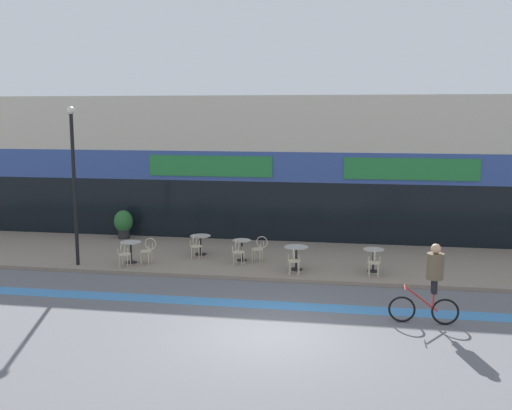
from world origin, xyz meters
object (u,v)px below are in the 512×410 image
object	(u,v)px
bistro_table_0	(131,248)
cafe_chair_1_near	(196,244)
cafe_chair_4_near	(374,261)
bistro_table_3	(296,253)
cafe_chair_3_near	(294,259)
lamp_post	(74,175)
cafe_chair_0_near	(124,252)
planter_pot	(123,223)
bistro_table_1	(200,241)
bistro_table_2	(242,246)
cafe_chair_2_side	(259,247)
cafe_chair_0_side	(148,249)
cafe_chair_2_near	(238,250)
cyclist_0	(432,278)
bistro_table_4	(373,256)

from	to	relation	value
bistro_table_0	cafe_chair_1_near	size ratio (longest dim) A/B	0.82
cafe_chair_4_near	bistro_table_0	bearing A→B (deg)	83.92
bistro_table_3	cafe_chair_3_near	world-z (taller)	cafe_chair_3_near
bistro_table_0	lamp_post	xyz separation A→B (m)	(-1.70, -0.56, 2.55)
cafe_chair_0_near	planter_pot	bearing A→B (deg)	20.66
bistro_table_1	bistro_table_2	world-z (taller)	bistro_table_2
bistro_table_0	cafe_chair_2_side	size ratio (longest dim) A/B	0.82
cafe_chair_4_near	lamp_post	xyz separation A→B (m)	(-9.94, -0.17, 2.56)
bistro_table_0	cafe_chair_4_near	size ratio (longest dim) A/B	0.82
bistro_table_0	cafe_chair_0_side	world-z (taller)	cafe_chair_0_side
cafe_chair_1_near	planter_pot	world-z (taller)	planter_pot
bistro_table_0	lamp_post	bearing A→B (deg)	-161.86
bistro_table_1	cafe_chair_2_side	world-z (taller)	cafe_chair_2_side
cafe_chair_2_near	cafe_chair_4_near	distance (m)	4.58
bistro_table_1	cafe_chair_2_near	distance (m)	2.08
bistro_table_3	cafe_chair_4_near	size ratio (longest dim) A/B	0.88
bistro_table_0	bistro_table_2	bearing A→B (deg)	14.22
bistro_table_3	cafe_chair_3_near	distance (m)	0.63
cafe_chair_4_near	bistro_table_2	bearing A→B (deg)	70.17
cafe_chair_1_near	planter_pot	distance (m)	4.79
bistro_table_2	cyclist_0	world-z (taller)	cyclist_0
cafe_chair_0_near	planter_pot	size ratio (longest dim) A/B	0.77
cafe_chair_0_side	bistro_table_1	bearing A→B (deg)	-129.42
bistro_table_3	planter_pot	distance (m)	8.40
cafe_chair_0_near	bistro_table_4	bearing A→B (deg)	-85.57
bistro_table_2	cafe_chair_2_near	xyz separation A→B (m)	(-0.01, -0.63, -0.00)
bistro_table_1	cyclist_0	world-z (taller)	cyclist_0
cafe_chair_0_near	cyclist_0	world-z (taller)	cyclist_0
bistro_table_4	cafe_chair_0_side	xyz separation A→B (m)	(-7.61, -0.24, -0.02)
bistro_table_0	cafe_chair_0_side	bearing A→B (deg)	-0.35
cafe_chair_4_near	cyclist_0	size ratio (longest dim) A/B	0.44
cafe_chair_0_side	cafe_chair_3_near	size ratio (longest dim) A/B	1.00
cafe_chair_0_side	cafe_chair_2_side	distance (m)	3.84
bistro_table_1	cafe_chair_2_side	distance (m)	2.38
bistro_table_1	bistro_table_4	size ratio (longest dim) A/B	1.00
bistro_table_3	cafe_chair_0_side	size ratio (longest dim) A/B	0.88
cafe_chair_0_near	cafe_chair_0_side	bearing A→B (deg)	-46.61
bistro_table_4	cafe_chair_0_near	bearing A→B (deg)	-174.05
cafe_chair_2_side	cyclist_0	bearing A→B (deg)	142.42
bistro_table_4	cafe_chair_3_near	bearing A→B (deg)	-162.02
cafe_chair_0_side	cafe_chair_4_near	size ratio (longest dim) A/B	1.00
cafe_chair_2_side	lamp_post	world-z (taller)	lamp_post
cafe_chair_2_side	planter_pot	size ratio (longest dim) A/B	0.77
cafe_chair_0_near	bistro_table_2	bearing A→B (deg)	-68.66
cafe_chair_0_near	cafe_chair_2_near	bearing A→B (deg)	-77.26
bistro_table_0	cafe_chair_0_side	xyz separation A→B (m)	(0.63, -0.00, -0.01)
cafe_chair_2_near	bistro_table_1	bearing A→B (deg)	59.32
cafe_chair_2_side	cafe_chair_3_near	distance (m)	2.05
cafe_chair_3_near	lamp_post	size ratio (longest dim) A/B	0.17
cafe_chair_3_near	planter_pot	world-z (taller)	planter_pot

